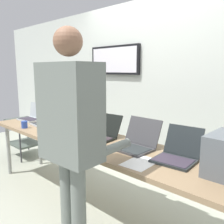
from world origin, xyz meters
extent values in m
cube|color=#9EA191|center=(0.00, 0.00, -0.02)|extent=(8.00, 8.00, 0.04)
cube|color=silver|center=(0.00, 1.13, 1.22)|extent=(8.00, 0.06, 2.43)
cube|color=black|center=(-0.68, 1.08, 1.64)|extent=(0.94, 0.05, 0.42)
cube|color=white|center=(-0.68, 1.06, 1.64)|extent=(0.88, 0.02, 0.36)
cube|color=#917553|center=(0.00, 0.00, 0.76)|extent=(3.27, 0.70, 0.04)
cylinder|color=gray|center=(-1.53, -0.25, 0.37)|extent=(0.05, 0.05, 0.74)
cylinder|color=gray|center=(-1.53, 0.25, 0.37)|extent=(0.05, 0.05, 0.74)
cube|color=#AAB5B9|center=(-1.39, 0.03, 0.79)|extent=(0.36, 0.25, 0.02)
cube|color=#2E2833|center=(-1.39, 0.02, 0.80)|extent=(0.33, 0.19, 0.00)
cube|color=#AAB5B9|center=(-1.39, 0.16, 0.91)|extent=(0.35, 0.07, 0.22)
cube|color=#295D3A|center=(-1.39, 0.16, 0.90)|extent=(0.32, 0.05, 0.19)
cube|color=#AFB6BC|center=(-0.92, 0.01, 0.79)|extent=(0.39, 0.27, 0.02)
cube|color=#2C2F33|center=(-0.92, -0.01, 0.80)|extent=(0.36, 0.22, 0.00)
cube|color=#AFB6BC|center=(-0.92, 0.16, 0.92)|extent=(0.38, 0.08, 0.24)
cube|color=#1F5832|center=(-0.92, 0.17, 0.92)|extent=(0.35, 0.07, 0.21)
cube|color=#25222A|center=(-0.45, 0.01, 0.79)|extent=(0.33, 0.24, 0.02)
cube|color=#26272E|center=(-0.45, 0.00, 0.80)|extent=(0.30, 0.19, 0.00)
cube|color=#25222A|center=(-0.46, 0.15, 0.90)|extent=(0.32, 0.09, 0.21)
cube|color=navy|center=(-0.46, 0.16, 0.90)|extent=(0.29, 0.07, 0.19)
cube|color=black|center=(0.04, 0.03, 0.79)|extent=(0.36, 0.28, 0.02)
cube|color=#32282D|center=(0.04, 0.02, 0.80)|extent=(0.32, 0.23, 0.00)
cube|color=black|center=(0.02, 0.21, 0.91)|extent=(0.34, 0.15, 0.22)
cube|color=white|center=(0.02, 0.21, 0.90)|extent=(0.32, 0.13, 0.20)
cube|color=#3C3C3E|center=(0.50, 0.02, 0.79)|extent=(0.38, 0.27, 0.02)
cube|color=#272C2D|center=(0.50, 0.01, 0.80)|extent=(0.35, 0.22, 0.00)
cube|color=#3C3C3E|center=(0.50, 0.20, 0.92)|extent=(0.37, 0.12, 0.25)
cube|color=silver|center=(0.50, 0.21, 0.92)|extent=(0.34, 0.10, 0.22)
cube|color=black|center=(0.94, 0.02, 0.79)|extent=(0.33, 0.28, 0.02)
cube|color=#352C3A|center=(0.94, 0.01, 0.80)|extent=(0.30, 0.23, 0.00)
cube|color=black|center=(0.93, 0.20, 0.91)|extent=(0.32, 0.13, 0.24)
cube|color=silver|center=(0.93, 0.20, 0.91)|extent=(0.29, 0.11, 0.21)
cylinder|color=slate|center=(0.42, -0.63, 0.43)|extent=(0.12, 0.12, 0.86)
cylinder|color=slate|center=(0.54, -0.63, 0.43)|extent=(0.12, 0.12, 0.86)
cube|color=slate|center=(0.48, -0.63, 1.20)|extent=(0.45, 0.28, 0.68)
sphere|color=#8B6047|center=(0.48, -0.63, 1.68)|extent=(0.20, 0.20, 0.20)
cylinder|color=slate|center=(0.30, -0.35, 0.91)|extent=(0.09, 0.32, 0.07)
cylinder|color=slate|center=(0.63, -0.33, 0.91)|extent=(0.09, 0.32, 0.07)
cylinder|color=#2B47A1|center=(-0.99, -0.25, 0.82)|extent=(0.07, 0.07, 0.09)
cube|color=white|center=(0.75, -0.17, 0.78)|extent=(0.23, 0.31, 0.00)
cube|color=#46524A|center=(-2.08, 0.26, 0.63)|extent=(0.56, 0.44, 0.03)
cube|color=#46524A|center=(-2.08, 0.26, 0.23)|extent=(0.53, 0.42, 0.03)
cylinder|color=#333338|center=(-2.34, 0.06, 0.32)|extent=(0.02, 0.02, 0.65)
cylinder|color=#333338|center=(-1.82, 0.06, 0.32)|extent=(0.02, 0.02, 0.65)
cylinder|color=#333338|center=(-2.34, 0.46, 0.32)|extent=(0.02, 0.02, 0.65)
cylinder|color=#333338|center=(-1.82, 0.46, 0.32)|extent=(0.02, 0.02, 0.65)
camera|label=1|loc=(1.82, -1.62, 1.50)|focal=38.34mm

